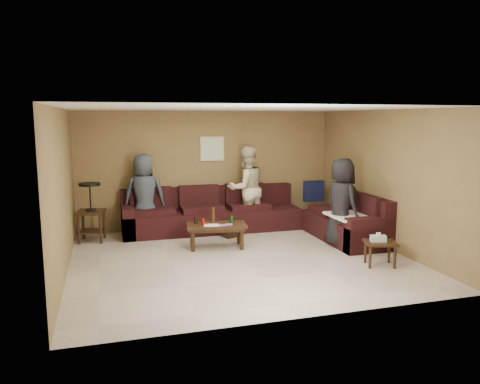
{
  "coord_description": "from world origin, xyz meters",
  "views": [
    {
      "loc": [
        -2.13,
        -7.33,
        2.34
      ],
      "look_at": [
        0.25,
        0.85,
        1.0
      ],
      "focal_mm": 35.0,
      "sensor_mm": 36.0,
      "label": 1
    }
  ],
  "objects_px": {
    "end_table_left": "(91,211)",
    "person_left": "(145,195)",
    "person_middle": "(246,188)",
    "sectional_sofa": "(257,219)",
    "waste_bin": "(230,229)",
    "person_right": "(341,203)",
    "coffee_table": "(216,227)",
    "side_table_right": "(380,244)"
  },
  "relations": [
    {
      "from": "end_table_left",
      "to": "sectional_sofa",
      "type": "bearing_deg",
      "value": -6.41
    },
    {
      "from": "coffee_table",
      "to": "side_table_right",
      "type": "relative_size",
      "value": 1.96
    },
    {
      "from": "end_table_left",
      "to": "person_middle",
      "type": "xyz_separation_m",
      "value": [
        3.13,
        0.1,
        0.29
      ]
    },
    {
      "from": "person_middle",
      "to": "person_right",
      "type": "relative_size",
      "value": 1.09
    },
    {
      "from": "side_table_right",
      "to": "end_table_left",
      "type": "bearing_deg",
      "value": 147.21
    },
    {
      "from": "waste_bin",
      "to": "person_right",
      "type": "xyz_separation_m",
      "value": [
        1.8,
        -1.22,
        0.66
      ]
    },
    {
      "from": "person_left",
      "to": "end_table_left",
      "type": "bearing_deg",
      "value": 13.05
    },
    {
      "from": "person_middle",
      "to": "person_right",
      "type": "height_order",
      "value": "person_middle"
    },
    {
      "from": "sectional_sofa",
      "to": "person_right",
      "type": "xyz_separation_m",
      "value": [
        1.2,
        -1.27,
        0.49
      ]
    },
    {
      "from": "side_table_right",
      "to": "waste_bin",
      "type": "distance_m",
      "value": 3.07
    },
    {
      "from": "end_table_left",
      "to": "side_table_right",
      "type": "bearing_deg",
      "value": -32.79
    },
    {
      "from": "person_left",
      "to": "person_right",
      "type": "bearing_deg",
      "value": 153.45
    },
    {
      "from": "sectional_sofa",
      "to": "waste_bin",
      "type": "height_order",
      "value": "sectional_sofa"
    },
    {
      "from": "end_table_left",
      "to": "person_left",
      "type": "bearing_deg",
      "value": 11.15
    },
    {
      "from": "waste_bin",
      "to": "person_right",
      "type": "bearing_deg",
      "value": -34.15
    },
    {
      "from": "waste_bin",
      "to": "person_left",
      "type": "distance_m",
      "value": 1.84
    },
    {
      "from": "end_table_left",
      "to": "person_middle",
      "type": "distance_m",
      "value": 3.15
    },
    {
      "from": "end_table_left",
      "to": "side_table_right",
      "type": "xyz_separation_m",
      "value": [
        4.46,
        -2.87,
        -0.24
      ]
    },
    {
      "from": "side_table_right",
      "to": "person_left",
      "type": "height_order",
      "value": "person_left"
    },
    {
      "from": "sectional_sofa",
      "to": "person_right",
      "type": "distance_m",
      "value": 1.81
    },
    {
      "from": "person_middle",
      "to": "sectional_sofa",
      "type": "bearing_deg",
      "value": 89.96
    },
    {
      "from": "person_right",
      "to": "side_table_right",
      "type": "bearing_deg",
      "value": 171.19
    },
    {
      "from": "end_table_left",
      "to": "side_table_right",
      "type": "distance_m",
      "value": 5.31
    },
    {
      "from": "side_table_right",
      "to": "person_left",
      "type": "bearing_deg",
      "value": 138.09
    },
    {
      "from": "waste_bin",
      "to": "person_right",
      "type": "height_order",
      "value": "person_right"
    },
    {
      "from": "person_left",
      "to": "person_right",
      "type": "distance_m",
      "value": 3.86
    },
    {
      "from": "person_middle",
      "to": "person_right",
      "type": "xyz_separation_m",
      "value": [
        1.29,
        -1.74,
        -0.07
      ]
    },
    {
      "from": "coffee_table",
      "to": "person_left",
      "type": "height_order",
      "value": "person_left"
    },
    {
      "from": "person_left",
      "to": "waste_bin",
      "type": "bearing_deg",
      "value": 160.68
    },
    {
      "from": "person_left",
      "to": "person_right",
      "type": "relative_size",
      "value": 1.02
    },
    {
      "from": "coffee_table",
      "to": "person_right",
      "type": "relative_size",
      "value": 0.7
    },
    {
      "from": "coffee_table",
      "to": "waste_bin",
      "type": "distance_m",
      "value": 0.85
    },
    {
      "from": "coffee_table",
      "to": "person_middle",
      "type": "xyz_separation_m",
      "value": [
        0.94,
        1.21,
        0.51
      ]
    },
    {
      "from": "end_table_left",
      "to": "person_middle",
      "type": "height_order",
      "value": "person_middle"
    },
    {
      "from": "person_left",
      "to": "coffee_table",
      "type": "bearing_deg",
      "value": 133.42
    },
    {
      "from": "side_table_right",
      "to": "person_left",
      "type": "xyz_separation_m",
      "value": [
        -3.43,
        3.08,
        0.47
      ]
    },
    {
      "from": "sectional_sofa",
      "to": "coffee_table",
      "type": "relative_size",
      "value": 4.08
    },
    {
      "from": "end_table_left",
      "to": "side_table_right",
      "type": "relative_size",
      "value": 1.95
    },
    {
      "from": "side_table_right",
      "to": "person_middle",
      "type": "height_order",
      "value": "person_middle"
    },
    {
      "from": "coffee_table",
      "to": "person_middle",
      "type": "height_order",
      "value": "person_middle"
    },
    {
      "from": "sectional_sofa",
      "to": "end_table_left",
      "type": "xyz_separation_m",
      "value": [
        -3.23,
        0.36,
        0.27
      ]
    },
    {
      "from": "coffee_table",
      "to": "side_table_right",
      "type": "distance_m",
      "value": 2.87
    }
  ]
}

